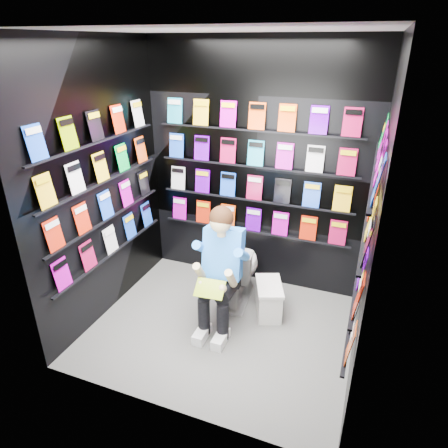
% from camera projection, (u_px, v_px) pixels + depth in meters
% --- Properties ---
extents(floor, '(2.40, 2.40, 0.00)m').
position_uv_depth(floor, '(221.00, 329.00, 3.85)').
color(floor, '#595957').
rests_on(floor, ground).
extents(ceiling, '(2.40, 2.40, 0.00)m').
position_uv_depth(ceiling, '(220.00, 30.00, 2.76)').
color(ceiling, white).
rests_on(ceiling, floor).
extents(wall_back, '(2.40, 0.04, 2.60)m').
position_uv_depth(wall_back, '(256.00, 170.00, 4.15)').
color(wall_back, black).
rests_on(wall_back, floor).
extents(wall_front, '(2.40, 0.04, 2.60)m').
position_uv_depth(wall_front, '(161.00, 260.00, 2.46)').
color(wall_front, black).
rests_on(wall_front, floor).
extents(wall_left, '(0.04, 2.00, 2.60)m').
position_uv_depth(wall_left, '(101.00, 186.00, 3.70)').
color(wall_left, black).
rests_on(wall_left, floor).
extents(wall_right, '(0.04, 2.00, 2.60)m').
position_uv_depth(wall_right, '(373.00, 226.00, 2.92)').
color(wall_right, black).
rests_on(wall_right, floor).
extents(comics_back, '(2.10, 0.06, 1.37)m').
position_uv_depth(comics_back, '(255.00, 171.00, 4.13)').
color(comics_back, red).
rests_on(comics_back, wall_back).
extents(comics_left, '(0.06, 1.70, 1.37)m').
position_uv_depth(comics_left, '(103.00, 186.00, 3.69)').
color(comics_left, red).
rests_on(comics_left, wall_left).
extents(comics_right, '(0.06, 1.70, 1.37)m').
position_uv_depth(comics_right, '(369.00, 224.00, 2.92)').
color(comics_right, red).
rests_on(comics_right, wall_right).
extents(toilet, '(0.49, 0.79, 0.73)m').
position_uv_depth(toilet, '(237.00, 269.00, 4.15)').
color(toilet, white).
rests_on(toilet, floor).
extents(longbox, '(0.36, 0.46, 0.31)m').
position_uv_depth(longbox, '(269.00, 300.00, 4.02)').
color(longbox, silver).
rests_on(longbox, floor).
extents(longbox_lid, '(0.38, 0.49, 0.03)m').
position_uv_depth(longbox_lid, '(269.00, 286.00, 3.95)').
color(longbox_lid, silver).
rests_on(longbox_lid, longbox).
extents(reader, '(0.55, 0.75, 1.31)m').
position_uv_depth(reader, '(224.00, 253.00, 3.67)').
color(reader, blue).
rests_on(reader, toilet).
extents(held_comic, '(0.27, 0.17, 0.11)m').
position_uv_depth(held_comic, '(210.00, 289.00, 3.45)').
color(held_comic, '#209219').
rests_on(held_comic, reader).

